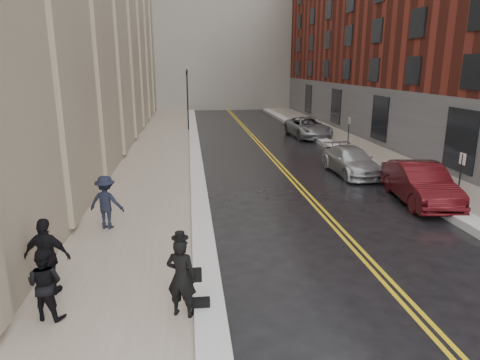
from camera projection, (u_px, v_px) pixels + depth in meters
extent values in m
plane|color=black|center=(326.00, 353.00, 8.40)|extent=(160.00, 160.00, 0.00)
cube|color=gray|center=(154.00, 168.00, 23.22)|extent=(4.00, 64.00, 0.15)
cube|color=gray|center=(390.00, 162.00, 24.76)|extent=(3.00, 64.00, 0.15)
cube|color=gold|center=(278.00, 166.00, 24.02)|extent=(0.12, 64.00, 0.01)
cube|color=gold|center=(283.00, 166.00, 24.05)|extent=(0.12, 64.00, 0.01)
cube|color=white|center=(197.00, 166.00, 23.47)|extent=(0.70, 60.80, 0.26)
cube|color=white|center=(360.00, 162.00, 24.53)|extent=(0.85, 60.80, 0.30)
cube|color=maroon|center=(471.00, 14.00, 30.14)|extent=(14.00, 50.00, 18.00)
cylinder|color=black|center=(188.00, 101.00, 36.21)|extent=(0.12, 0.12, 5.20)
imported|color=black|center=(187.00, 77.00, 35.70)|extent=(0.18, 0.15, 0.90)
cylinder|color=black|center=(459.00, 181.00, 16.70)|extent=(0.06, 0.06, 2.20)
cube|color=white|center=(463.00, 159.00, 16.46)|extent=(0.02, 0.35, 0.45)
cylinder|color=black|center=(348.00, 134.00, 28.21)|extent=(0.06, 0.06, 2.20)
cube|color=white|center=(349.00, 121.00, 27.97)|extent=(0.02, 0.35, 0.45)
imported|color=#440C10|center=(420.00, 183.00, 17.50)|extent=(2.32, 5.11, 1.63)
imported|color=#A4A8AC|center=(351.00, 161.00, 22.23)|extent=(2.11, 4.80, 1.37)
imported|color=gray|center=(308.00, 127.00, 33.75)|extent=(2.88, 5.72, 1.55)
imported|color=black|center=(181.00, 277.00, 9.20)|extent=(0.77, 0.64, 1.83)
imported|color=black|center=(45.00, 284.00, 9.14)|extent=(0.93, 0.81, 1.62)
imported|color=black|center=(106.00, 202.00, 14.28)|extent=(1.31, 0.95, 1.82)
imported|color=black|center=(47.00, 257.00, 10.10)|extent=(1.18, 0.67, 1.91)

